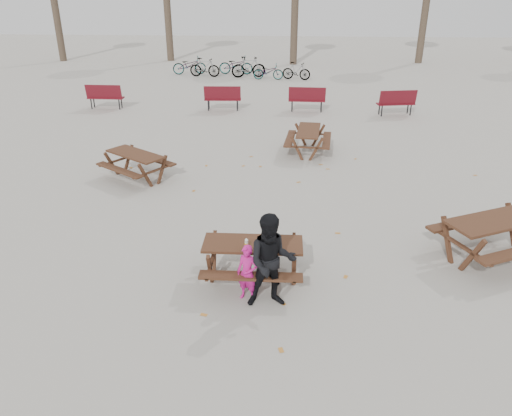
# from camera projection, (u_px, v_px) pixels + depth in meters

# --- Properties ---
(ground) EXTENTS (80.00, 80.00, 0.00)m
(ground) POSITION_uv_depth(u_px,v_px,m) (253.00, 279.00, 9.32)
(ground) COLOR gray
(ground) RESTS_ON ground
(main_picnic_table) EXTENTS (1.80, 1.45, 0.78)m
(main_picnic_table) POSITION_uv_depth(u_px,v_px,m) (253.00, 252.00, 9.07)
(main_picnic_table) COLOR #321B12
(main_picnic_table) RESTS_ON ground
(food_tray) EXTENTS (0.18, 0.11, 0.03)m
(food_tray) POSITION_uv_depth(u_px,v_px,m) (264.00, 246.00, 8.86)
(food_tray) COLOR white
(food_tray) RESTS_ON main_picnic_table
(bread_roll) EXTENTS (0.14, 0.06, 0.05)m
(bread_roll) POSITION_uv_depth(u_px,v_px,m) (264.00, 244.00, 8.84)
(bread_roll) COLOR tan
(bread_roll) RESTS_ON food_tray
(soda_bottle) EXTENTS (0.07, 0.07, 0.17)m
(soda_bottle) POSITION_uv_depth(u_px,v_px,m) (246.00, 244.00, 8.81)
(soda_bottle) COLOR silver
(soda_bottle) RESTS_ON main_picnic_table
(child) EXTENTS (0.45, 0.38, 1.04)m
(child) POSITION_uv_depth(u_px,v_px,m) (247.00, 273.00, 8.55)
(child) COLOR #C6187E
(child) RESTS_ON ground
(adult) EXTENTS (0.90, 0.74, 1.70)m
(adult) POSITION_uv_depth(u_px,v_px,m) (272.00, 262.00, 8.26)
(adult) COLOR black
(adult) RESTS_ON ground
(picnic_table_east) EXTENTS (2.51, 2.32, 0.87)m
(picnic_table_east) POSITION_uv_depth(u_px,v_px,m) (493.00, 239.00, 9.84)
(picnic_table_east) COLOR #321B12
(picnic_table_east) RESTS_ON ground
(picnic_table_north) EXTENTS (2.22, 2.14, 0.75)m
(picnic_table_north) POSITION_uv_depth(u_px,v_px,m) (137.00, 166.00, 13.71)
(picnic_table_north) COLOR #321B12
(picnic_table_north) RESTS_ON ground
(picnic_table_far) EXTENTS (1.57, 1.87, 0.75)m
(picnic_table_far) POSITION_uv_depth(u_px,v_px,m) (308.00, 141.00, 15.75)
(picnic_table_far) COLOR #321B12
(picnic_table_far) RESTS_ON ground
(park_bench_row) EXTENTS (13.54, 1.04, 1.03)m
(park_bench_row) POSITION_uv_depth(u_px,v_px,m) (256.00, 99.00, 20.48)
(park_bench_row) COLOR maroon
(park_bench_row) RESTS_ON ground
(bicycle_row) EXTENTS (7.77, 2.22, 1.12)m
(bicycle_row) POSITION_uv_depth(u_px,v_px,m) (234.00, 67.00, 27.47)
(bicycle_row) COLOR black
(bicycle_row) RESTS_ON ground
(fallen_leaves) EXTENTS (11.00, 11.00, 0.01)m
(fallen_leaves) POSITION_uv_depth(u_px,v_px,m) (281.00, 220.00, 11.55)
(fallen_leaves) COLOR #B3722B
(fallen_leaves) RESTS_ON ground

